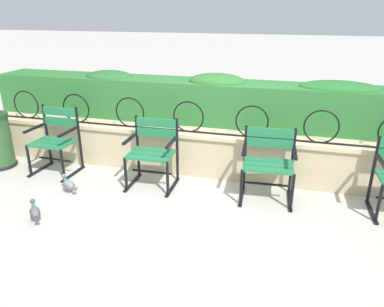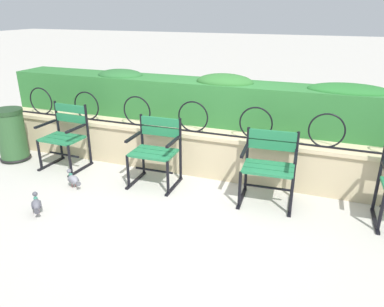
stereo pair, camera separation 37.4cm
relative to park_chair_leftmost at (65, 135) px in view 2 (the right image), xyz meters
name	(u,v)px [view 2 (the right image)]	position (x,y,z in m)	size (l,w,h in m)	color
ground_plane	(190,198)	(1.99, -0.31, -0.47)	(60.00, 60.00, 0.00)	#BCB7AD
stone_wall	(210,153)	(1.99, 0.46, -0.17)	(6.84, 0.41, 0.60)	#C6B289
iron_arch_fence	(195,119)	(1.81, 0.38, 0.32)	(6.31, 0.02, 0.42)	black
hedge_row	(222,101)	(2.01, 0.93, 0.45)	(6.70, 0.61, 0.70)	#2D7033
park_chair_leftmost	(65,135)	(0.00, 0.00, 0.00)	(0.59, 0.54, 0.89)	#237547
park_chair_centre_left	(156,149)	(1.43, -0.04, -0.01)	(0.59, 0.53, 0.85)	#237547
park_chair_centre_right	(269,164)	(2.86, -0.01, -0.01)	(0.64, 0.55, 0.83)	#237547
pigeon_near_chairs	(36,204)	(0.53, -1.23, -0.36)	(0.23, 0.24, 0.22)	#5B5B66
pigeon_far_side	(73,179)	(0.50, -0.56, -0.36)	(0.27, 0.18, 0.22)	gray
trash_bin	(12,136)	(-0.91, -0.09, -0.10)	(0.44, 0.44, 0.78)	#2D562D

